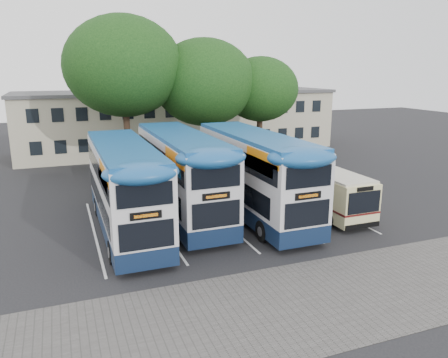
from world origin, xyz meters
TOP-DOWN VIEW (x-y plane):
  - ground at (0.00, 0.00)m, footprint 120.00×120.00m
  - paving_strip at (-2.00, -5.00)m, footprint 40.00×6.00m
  - bay_lines at (-3.75, 5.00)m, footprint 14.12×11.00m
  - depot_building at (0.00, 26.99)m, footprint 32.40×8.40m
  - lamp_post at (6.00, 19.97)m, footprint 0.25×1.05m
  - tree_left at (-6.97, 17.33)m, footprint 9.04×9.04m
  - tree_mid at (-0.55, 17.16)m, footprint 8.33×8.33m
  - tree_right at (4.37, 16.82)m, footprint 6.45×6.45m
  - bus_dd_left at (-9.08, 4.67)m, footprint 2.73×11.26m
  - bus_dd_mid at (-5.64, 6.13)m, footprint 2.82×11.62m
  - bus_dd_right at (-1.73, 4.69)m, footprint 2.82×11.64m
  - bus_single at (2.40, 4.57)m, footprint 2.28×8.95m

SIDE VIEW (x-z plane):
  - ground at x=0.00m, z-range 0.00..0.00m
  - paving_strip at x=-2.00m, z-range 0.00..0.01m
  - bay_lines at x=-3.75m, z-range 0.00..0.01m
  - bus_single at x=2.40m, z-range 0.18..2.85m
  - bus_dd_left at x=-9.08m, z-range 0.24..4.93m
  - bus_dd_mid at x=-5.64m, z-range 0.25..5.09m
  - bus_dd_right at x=-1.73m, z-range 0.25..5.10m
  - depot_building at x=0.00m, z-range 0.05..6.25m
  - lamp_post at x=6.00m, z-range 0.55..9.61m
  - tree_right at x=4.37m, z-range 1.95..11.38m
  - tree_mid at x=-0.55m, z-range 1.87..12.72m
  - tree_left at x=-6.97m, z-range 2.35..14.77m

